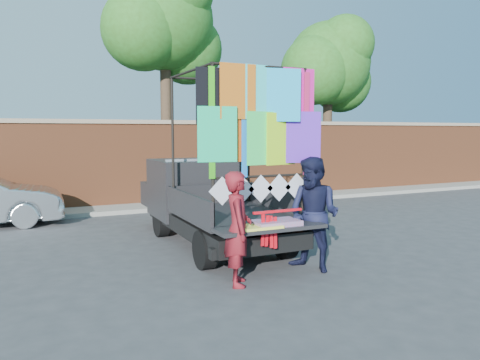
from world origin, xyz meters
name	(u,v)px	position (x,y,z in m)	size (l,w,h in m)	color
ground	(246,264)	(0.00, 0.00, 0.00)	(90.00, 90.00, 0.00)	#38383A
brick_wall	(146,162)	(0.00, 7.00, 1.33)	(30.00, 0.45, 2.61)	brown
curb	(153,207)	(0.00, 6.30, 0.06)	(30.00, 1.20, 0.12)	gray
tree_mid	(166,25)	(1.02, 8.12, 5.70)	(4.20, 3.30, 7.73)	#38281C
tree_right	(330,67)	(7.52, 8.12, 4.75)	(4.20, 3.30, 6.62)	#38281C
pickup_truck	(204,200)	(0.02, 2.08, 0.84)	(2.09, 5.25, 3.30)	black
woman	(238,228)	(-0.58, -0.93, 0.85)	(0.62, 0.41, 1.70)	maroon
man	(314,214)	(0.84, -0.80, 0.93)	(0.91, 0.71, 1.86)	black
streamer_bundle	(273,223)	(0.04, -0.88, 0.87)	(0.86, 0.07, 0.60)	red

